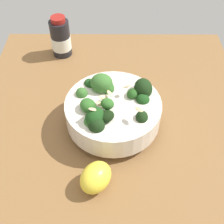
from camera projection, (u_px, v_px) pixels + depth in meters
The scene contains 4 objects.
ground_plane at pixel (112, 118), 68.03cm from camera, with size 60.32×60.32×4.53cm, color brown.
bowl_of_broccoli at pixel (111, 110), 60.38cm from camera, with size 19.30×19.30×10.91cm.
lemon_wedge at pixel (95, 177), 52.35cm from camera, with size 6.43×5.00×5.11cm, color yellow.
bottle_tall at pixel (60, 38), 76.95cm from camera, with size 5.09×5.09×10.80cm.
Camera 1 is at (-44.65, -0.19, 49.08)cm, focal length 47.95 mm.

